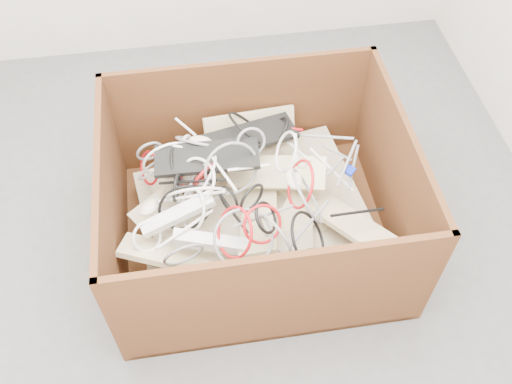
{
  "coord_description": "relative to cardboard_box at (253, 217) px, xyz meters",
  "views": [
    {
      "loc": [
        -0.07,
        -1.35,
        2.14
      ],
      "look_at": [
        0.15,
        0.08,
        0.3
      ],
      "focal_mm": 40.09,
      "sensor_mm": 36.0,
      "label": 1
    }
  ],
  "objects": [
    {
      "name": "power_strip_left",
      "position": [
        -0.3,
        -0.1,
        0.22
      ],
      "size": [
        0.3,
        0.12,
        0.12
      ],
      "primitive_type": "cube",
      "rotation": [
        0.14,
        -0.26,
        0.21
      ],
      "color": "silver",
      "rests_on": "keyboard_pile"
    },
    {
      "name": "cardboard_box",
      "position": [
        0.0,
        0.0,
        0.0
      ],
      "size": [
        1.19,
        0.99,
        0.62
      ],
      "color": "#3D250F",
      "rests_on": "ground"
    },
    {
      "name": "room_shell",
      "position": [
        -0.14,
        -0.06,
        1.1
      ],
      "size": [
        3.04,
        3.04,
        2.5
      ],
      "color": "silver",
      "rests_on": "ground"
    },
    {
      "name": "power_strip_right",
      "position": [
        -0.19,
        -0.21,
        0.17
      ],
      "size": [
        0.3,
        0.12,
        0.1
      ],
      "primitive_type": "cube",
      "rotation": [
        -0.1,
        0.17,
        -0.21
      ],
      "color": "silver",
      "rests_on": "keyboard_pile"
    },
    {
      "name": "vga_plug",
      "position": [
        0.4,
        0.03,
        0.2
      ],
      "size": [
        0.06,
        0.06,
        0.03
      ],
      "primitive_type": "cube",
      "rotation": [
        0.09,
        0.14,
        -0.78
      ],
      "color": "#0C21B4",
      "rests_on": "keyboard_pile"
    },
    {
      "name": "mice_scatter",
      "position": [
        -0.01,
        -0.06,
        0.2
      ],
      "size": [
        0.74,
        0.68,
        0.19
      ],
      "color": "beige",
      "rests_on": "keyboard_pile"
    },
    {
      "name": "cable_tangle",
      "position": [
        -0.11,
        0.0,
        0.24
      ],
      "size": [
        1.02,
        0.88,
        0.38
      ],
      "color": "gray",
      "rests_on": "keyboard_pile"
    },
    {
      "name": "keyboard_pile",
      "position": [
        0.01,
        0.05,
        0.12
      ],
      "size": [
        1.13,
        0.83,
        0.36
      ],
      "color": "beige",
      "rests_on": "cardboard_box"
    },
    {
      "name": "ground",
      "position": [
        -0.14,
        -0.06,
        -0.15
      ],
      "size": [
        3.0,
        3.0,
        0.0
      ],
      "primitive_type": "plane",
      "color": "#4B4B4D",
      "rests_on": "ground"
    }
  ]
}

